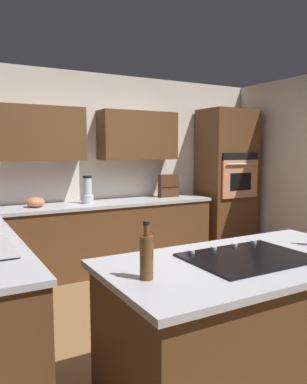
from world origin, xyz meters
name	(u,v)px	position (x,y,z in m)	size (l,w,h in m)	color
ground_plane	(190,316)	(0.00, 0.00, 0.00)	(14.00, 14.00, 0.00)	brown
wall_back	(102,162)	(0.07, -2.05, 1.41)	(6.00, 0.44, 2.60)	silver
lower_cabinets_back	(110,237)	(0.10, -1.72, 0.43)	(2.80, 0.60, 0.86)	brown
countertop_back	(110,203)	(0.10, -1.72, 0.88)	(2.84, 0.64, 0.04)	#B2B2B7
island_base	(246,329)	(0.35, 1.12, 0.43)	(1.77, 0.88, 0.86)	brown
island_top	(248,261)	(0.35, 1.12, 0.88)	(1.85, 0.96, 0.04)	#B2B2B7
wall_oven	(226,181)	(-1.85, -1.72, 1.09)	(0.80, 0.66, 2.19)	brown
cooktop	(247,257)	(0.35, 1.11, 0.91)	(0.76, 0.56, 0.03)	black
blender	(88,192)	(0.40, -1.73, 1.05)	(0.15, 0.15, 0.35)	silver
mixing_bowl	(35,202)	(1.05, -1.73, 0.96)	(0.22, 0.22, 0.12)	#CC724C
spice_rack	(169,186)	(-0.85, -1.80, 1.06)	(0.30, 0.11, 0.33)	#472B19
oil_bottle	(147,256)	(1.09, 1.14, 1.03)	(0.07, 0.07, 0.31)	brown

